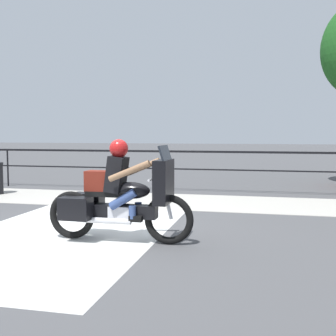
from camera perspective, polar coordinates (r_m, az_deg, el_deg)
The scene contains 5 objects.
ground_plane at distance 7.48m, azimuth -9.97°, elevation -8.37°, with size 120.00×120.00×0.00m, color #4C4C4F.
sidewalk_band at distance 10.63m, azimuth -2.83°, elevation -4.36°, with size 44.00×2.40×0.01m, color #B7B2A8.
crosswalk_band at distance 7.47m, azimuth -13.49°, elevation -8.42°, with size 3.28×6.00×0.01m, color silver.
fence_railing at distance 12.22m, azimuth -0.62°, elevation 1.23°, with size 36.00×0.05×1.19m.
motorcycle at distance 6.58m, azimuth -6.59°, elevation -3.81°, with size 2.36×0.76×1.60m.
Camera 1 is at (2.85, -6.71, 1.69)m, focal length 45.00 mm.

